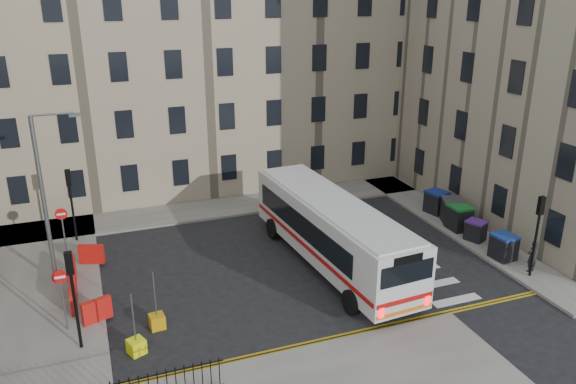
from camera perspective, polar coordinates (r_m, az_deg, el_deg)
ground at (r=29.63m, az=3.49°, el=-6.71°), size 120.00×120.00×0.00m
pavement_north at (r=35.63m, az=-11.06°, el=-2.16°), size 36.00×3.20×0.15m
pavement_east at (r=36.90m, az=13.85°, el=-1.59°), size 2.40×26.00×0.15m
pavement_west at (r=28.57m, az=-24.49°, el=-9.57°), size 6.00×22.00×0.15m
terrace_north at (r=40.08m, az=-15.08°, el=12.66°), size 38.30×10.80×17.20m
corner_east at (r=41.89m, az=25.95°, el=13.05°), size 17.80×24.30×19.20m
traffic_light_east at (r=28.91m, az=24.06°, el=-2.99°), size 0.28×0.22×4.10m
traffic_light_nw at (r=32.37m, az=-21.23°, el=-0.20°), size 0.28×0.22×4.10m
traffic_light_sw at (r=22.70m, az=-21.06°, el=-8.85°), size 0.28×0.22×4.10m
streetlamp at (r=27.70m, az=-23.60°, el=-0.63°), size 0.50×0.22×8.14m
no_entry_north at (r=30.79m, az=-21.95°, el=-2.91°), size 0.60×0.08×3.00m
no_entry_south at (r=24.42m, az=-22.04°, el=-8.99°), size 0.60×0.08×3.00m
roadworks_barriers at (r=27.71m, az=-20.24°, el=-8.53°), size 1.66×6.26×1.00m
bus at (r=28.18m, az=4.44°, el=-3.76°), size 3.86×12.76×3.42m
wheelie_bin_a at (r=30.97m, az=21.06°, el=-5.20°), size 1.15×1.29×1.32m
wheelie_bin_b at (r=32.71m, az=18.51°, el=-3.71°), size 1.23×1.30×1.13m
wheelie_bin_c at (r=33.80m, az=16.97°, el=-2.46°), size 1.15×1.32×1.45m
wheelie_bin_d at (r=34.70m, az=16.31°, el=-1.79°), size 1.57×1.66×1.46m
wheelie_bin_e at (r=35.90m, az=14.84°, el=-0.97°), size 1.34×1.47×1.39m
pedestrian at (r=30.07m, az=23.55°, el=-6.01°), size 0.64×0.46×1.63m
bollard_yellow at (r=23.20m, az=-15.14°, el=-14.91°), size 0.78×0.78×0.60m
bollard_chevron at (r=24.49m, az=-13.15°, el=-12.68°), size 0.66×0.66×0.60m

